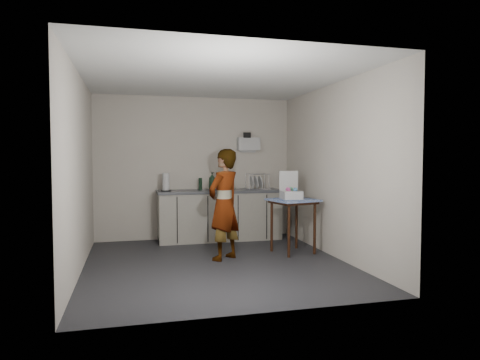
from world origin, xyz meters
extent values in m
plane|color=#27262B|center=(0.00, 0.00, 0.00)|extent=(4.00, 4.00, 0.00)
cube|color=beige|center=(0.00, 1.99, 1.30)|extent=(3.60, 0.02, 2.60)
cube|color=beige|center=(1.79, 0.00, 1.30)|extent=(0.02, 4.00, 2.60)
cube|color=beige|center=(-1.79, 0.00, 1.30)|extent=(0.02, 4.00, 2.60)
cube|color=white|center=(0.00, 0.00, 2.60)|extent=(3.60, 4.00, 0.01)
cube|color=black|center=(0.40, 1.70, 0.04)|extent=(2.20, 0.52, 0.08)
cube|color=#AEAB9B|center=(0.40, 1.70, 0.43)|extent=(2.20, 0.58, 0.86)
cube|color=#484B52|center=(0.40, 1.70, 0.89)|extent=(2.24, 0.62, 0.05)
cube|color=black|center=(-0.40, 1.41, 0.43)|extent=(0.02, 0.01, 0.80)
cube|color=black|center=(0.13, 1.41, 0.43)|extent=(0.02, 0.01, 0.80)
cube|color=black|center=(0.67, 1.41, 0.43)|extent=(0.01, 0.01, 0.80)
cube|color=black|center=(1.20, 1.41, 0.43)|extent=(0.02, 0.01, 0.80)
cube|color=silver|center=(1.00, 1.92, 1.75)|extent=(0.42, 0.16, 0.24)
cube|color=silver|center=(1.00, 1.97, 1.61)|extent=(0.30, 0.06, 0.04)
cube|color=black|center=(0.95, 1.83, 1.91)|extent=(0.14, 0.02, 0.10)
cylinder|color=#37180C|center=(1.12, 0.09, 0.39)|extent=(0.04, 0.04, 0.78)
cylinder|color=#37180C|center=(1.59, 0.21, 0.39)|extent=(0.04, 0.04, 0.78)
cylinder|color=#37180C|center=(1.01, 0.56, 0.39)|extent=(0.04, 0.04, 0.78)
cylinder|color=#37180C|center=(1.47, 0.67, 0.39)|extent=(0.04, 0.04, 0.78)
cube|color=#37180C|center=(1.30, 0.38, 0.80)|extent=(0.69, 0.69, 0.04)
cube|color=#1C47A8|center=(1.30, 0.38, 0.83)|extent=(0.79, 0.79, 0.03)
imported|color=#B2A593|center=(0.16, 0.22, 0.81)|extent=(0.70, 0.67, 1.62)
imported|color=black|center=(0.25, 1.65, 1.07)|extent=(0.17, 0.17, 0.32)
cylinder|color=red|center=(0.36, 1.68, 0.97)|extent=(0.06, 0.06, 0.12)
cylinder|color=black|center=(0.05, 1.72, 1.02)|extent=(0.06, 0.06, 0.22)
cylinder|color=black|center=(-0.57, 1.63, 0.92)|extent=(0.18, 0.18, 0.02)
cylinder|color=silver|center=(-0.57, 1.63, 1.08)|extent=(0.12, 0.12, 0.30)
cube|color=silver|center=(1.10, 1.68, 0.92)|extent=(0.41, 0.31, 0.02)
cylinder|color=silver|center=(0.92, 1.54, 1.07)|extent=(0.01, 0.01, 0.27)
cylinder|color=silver|center=(1.29, 1.54, 1.07)|extent=(0.01, 0.01, 0.27)
cylinder|color=silver|center=(0.92, 1.81, 1.07)|extent=(0.01, 0.01, 0.27)
cylinder|color=silver|center=(1.29, 1.81, 1.07)|extent=(0.01, 0.01, 0.27)
cylinder|color=silver|center=(1.00, 1.68, 1.04)|extent=(0.05, 0.23, 0.23)
cylinder|color=silver|center=(1.08, 1.68, 1.04)|extent=(0.05, 0.23, 0.23)
cylinder|color=silver|center=(1.16, 1.68, 1.04)|extent=(0.05, 0.23, 0.23)
cube|color=silver|center=(1.28, 0.43, 0.85)|extent=(0.34, 0.34, 0.01)
cube|color=silver|center=(1.27, 0.28, 0.91)|extent=(0.31, 0.04, 0.11)
cube|color=silver|center=(1.30, 0.58, 0.91)|extent=(0.31, 0.04, 0.11)
cube|color=silver|center=(1.14, 0.44, 0.91)|extent=(0.04, 0.31, 0.11)
cube|color=silver|center=(1.43, 0.41, 0.91)|extent=(0.04, 0.31, 0.11)
cube|color=silver|center=(1.30, 0.59, 1.12)|extent=(0.31, 0.04, 0.31)
cylinder|color=white|center=(1.28, 0.43, 0.91)|extent=(0.21, 0.21, 0.11)
sphere|color=#D84F9F|center=(1.23, 0.40, 0.99)|extent=(0.07, 0.07, 0.07)
sphere|color=#4F99D7|center=(1.33, 0.38, 0.99)|extent=(0.07, 0.07, 0.07)
sphere|color=#5ADB8A|center=(1.29, 0.48, 0.99)|extent=(0.07, 0.07, 0.07)
sphere|color=#D84F9F|center=(1.24, 0.48, 0.99)|extent=(0.07, 0.07, 0.07)
camera|label=1|loc=(-1.16, -5.85, 1.49)|focal=32.00mm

